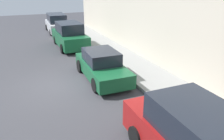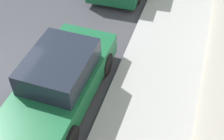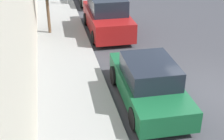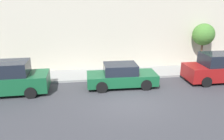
% 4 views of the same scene
% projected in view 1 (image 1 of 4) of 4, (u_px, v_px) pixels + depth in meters
% --- Properties ---
extents(ground_plane, '(60.00, 60.00, 0.00)m').
position_uv_depth(ground_plane, '(60.00, 85.00, 11.08)').
color(ground_plane, '#38383D').
extents(sidewalk, '(2.51, 32.00, 0.15)m').
position_uv_depth(sidewalk, '(141.00, 70.00, 12.79)').
color(sidewalk, gray).
rests_on(sidewalk, ground_plane).
extents(parked_sedan_third, '(1.92, 4.54, 1.54)m').
position_uv_depth(parked_sedan_third, '(102.00, 66.00, 11.67)').
color(parked_sedan_third, '#14512D').
rests_on(parked_sedan_third, ground_plane).
extents(parked_suv_fourth, '(2.08, 4.84, 1.98)m').
position_uv_depth(parked_suv_fourth, '(70.00, 36.00, 17.53)').
color(parked_suv_fourth, '#14512D').
rests_on(parked_suv_fourth, ground_plane).
extents(parked_minivan_fifth, '(2.02, 4.93, 1.90)m').
position_uv_depth(parked_minivan_fifth, '(57.00, 23.00, 23.22)').
color(parked_minivan_fifth, '#B7BABF').
rests_on(parked_minivan_fifth, ground_plane).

